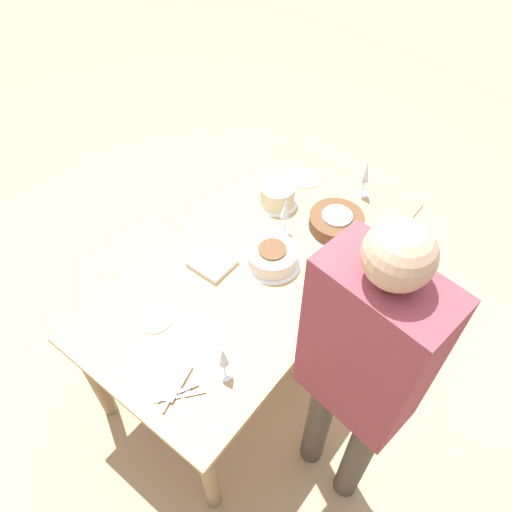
% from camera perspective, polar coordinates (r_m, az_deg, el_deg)
% --- Properties ---
extents(ground_plane, '(12.00, 12.00, 0.00)m').
position_cam_1_polar(ground_plane, '(2.98, 0.00, -10.12)').
color(ground_plane, tan).
extents(dining_table, '(1.73, 0.89, 0.76)m').
position_cam_1_polar(dining_table, '(2.44, 0.00, -2.35)').
color(dining_table, tan).
rests_on(dining_table, ground_plane).
extents(cake_center_white, '(0.28, 0.28, 0.10)m').
position_cam_1_polar(cake_center_white, '(2.33, 1.84, -0.01)').
color(cake_center_white, white).
rests_on(cake_center_white, dining_table).
extents(cake_front_chocolate, '(0.31, 0.31, 0.09)m').
position_cam_1_polar(cake_front_chocolate, '(2.52, 9.14, 3.87)').
color(cake_front_chocolate, white).
rests_on(cake_front_chocolate, dining_table).
extents(cake_back_decorated, '(0.22, 0.22, 0.11)m').
position_cam_1_polar(cake_back_decorated, '(2.61, 2.45, 6.99)').
color(cake_back_decorated, white).
rests_on(cake_back_decorated, dining_table).
extents(wine_glass_near, '(0.06, 0.06, 0.22)m').
position_cam_1_polar(wine_glass_near, '(2.65, 12.43, 9.14)').
color(wine_glass_near, silver).
rests_on(wine_glass_near, dining_table).
extents(wine_glass_far, '(0.06, 0.06, 0.22)m').
position_cam_1_polar(wine_glass_far, '(2.38, 3.40, 5.25)').
color(wine_glass_far, silver).
rests_on(wine_glass_far, dining_table).
extents(wine_glass_extra, '(0.07, 0.07, 0.19)m').
position_cam_1_polar(wine_glass_extra, '(1.93, -3.76, -11.63)').
color(wine_glass_extra, silver).
rests_on(wine_glass_extra, dining_table).
extents(dessert_plate_left, '(0.15, 0.15, 0.01)m').
position_cam_1_polar(dessert_plate_left, '(2.21, -11.46, -7.06)').
color(dessert_plate_left, beige).
rests_on(dessert_plate_left, dining_table).
extents(dessert_plate_right, '(0.17, 0.17, 0.01)m').
position_cam_1_polar(dessert_plate_right, '(2.79, 5.47, 8.81)').
color(dessert_plate_right, beige).
rests_on(dessert_plate_right, dining_table).
extents(fork_pile, '(0.22, 0.14, 0.02)m').
position_cam_1_polar(fork_pile, '(2.02, -8.80, -15.18)').
color(fork_pile, silver).
rests_on(fork_pile, dining_table).
extents(napkin_stack, '(0.17, 0.19, 0.03)m').
position_cam_1_polar(napkin_stack, '(2.35, -5.03, -0.74)').
color(napkin_stack, silver).
rests_on(napkin_stack, dining_table).
extents(person_cutting, '(0.27, 0.43, 1.73)m').
position_cam_1_polar(person_cutting, '(1.76, 11.93, -12.38)').
color(person_cutting, '#4C4238').
rests_on(person_cutting, ground_plane).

